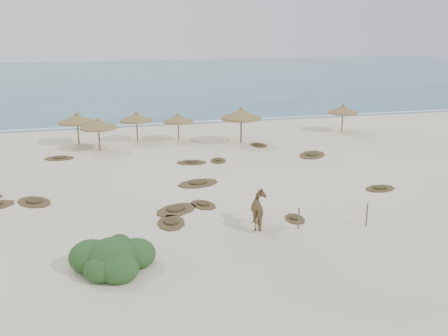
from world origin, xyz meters
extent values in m
plane|color=#F6EDCA|center=(0.00, 0.00, 0.00)|extent=(160.00, 160.00, 0.00)
cube|color=#255871|center=(0.00, 75.00, 0.00)|extent=(200.00, 100.00, 0.01)
cube|color=white|center=(0.00, 26.00, 0.00)|extent=(70.00, 0.60, 0.01)
cylinder|color=brown|center=(-5.78, 15.93, 1.00)|extent=(0.11, 0.11, 2.00)
cylinder|color=olive|center=(-5.78, 15.93, 1.83)|extent=(3.28, 3.28, 0.17)
cone|color=olive|center=(-5.78, 15.93, 2.14)|extent=(3.18, 3.18, 0.71)
cone|color=olive|center=(-5.78, 15.93, 2.57)|extent=(0.34, 0.34, 0.21)
cylinder|color=brown|center=(-7.42, 18.63, 1.02)|extent=(0.12, 0.12, 2.03)
cylinder|color=olive|center=(-7.42, 18.63, 1.86)|extent=(3.46, 3.46, 0.17)
cone|color=olive|center=(-7.42, 18.63, 2.18)|extent=(3.34, 3.34, 0.73)
cone|color=olive|center=(-7.42, 18.63, 2.61)|extent=(0.35, 0.35, 0.21)
cylinder|color=brown|center=(-2.59, 18.68, 0.96)|extent=(0.11, 0.11, 1.93)
cylinder|color=olive|center=(-2.59, 18.68, 1.76)|extent=(2.97, 2.97, 0.17)
cone|color=olive|center=(-2.59, 18.68, 2.06)|extent=(2.87, 2.87, 0.69)
cone|color=olive|center=(-2.59, 18.68, 2.48)|extent=(0.33, 0.33, 0.20)
cylinder|color=brown|center=(0.83, 17.93, 0.90)|extent=(0.10, 0.10, 1.80)
cylinder|color=olive|center=(0.83, 17.93, 1.65)|extent=(3.18, 3.18, 0.15)
cone|color=olive|center=(0.83, 17.93, 1.93)|extent=(3.07, 3.07, 0.64)
cone|color=olive|center=(0.83, 17.93, 2.32)|extent=(0.31, 0.31, 0.19)
cylinder|color=brown|center=(5.71, 15.61, 1.16)|extent=(0.13, 0.13, 2.31)
cylinder|color=olive|center=(5.71, 15.61, 2.11)|extent=(3.76, 3.76, 0.20)
cone|color=olive|center=(5.71, 15.61, 2.48)|extent=(3.63, 3.63, 0.83)
cone|color=olive|center=(5.71, 15.61, 2.97)|extent=(0.40, 0.40, 0.24)
cylinder|color=brown|center=(16.18, 17.88, 0.97)|extent=(0.11, 0.11, 1.94)
cylinder|color=olive|center=(16.18, 17.88, 1.78)|extent=(3.06, 3.06, 0.17)
cone|color=olive|center=(16.18, 17.88, 2.08)|extent=(2.95, 2.95, 0.69)
cone|color=olive|center=(16.18, 17.88, 2.50)|extent=(0.33, 0.33, 0.20)
imported|color=olive|center=(1.45, -2.00, 0.84)|extent=(1.21, 2.10, 1.67)
cylinder|color=#6C6451|center=(3.12, -2.75, 0.54)|extent=(0.09, 0.09, 1.08)
cylinder|color=#6C6451|center=(6.49, -3.23, 0.57)|extent=(0.09, 0.09, 1.14)
ellipsoid|color=#2E5223|center=(-5.72, -4.85, 0.57)|extent=(2.07, 2.07, 1.55)
ellipsoid|color=#2E5223|center=(-4.79, -4.54, 0.47)|extent=(1.66, 1.66, 1.24)
ellipsoid|color=#2E5223|center=(-6.55, -4.43, 0.52)|extent=(1.76, 1.76, 1.32)
ellipsoid|color=#2E5223|center=(-5.51, -5.57, 0.41)|extent=(1.55, 1.55, 1.17)
ellipsoid|color=#2E5223|center=(-6.13, -5.36, 0.39)|extent=(1.45, 1.45, 1.09)
ellipsoid|color=#2E5223|center=(-5.10, -3.91, 0.36)|extent=(1.24, 1.24, 0.93)
ellipsoid|color=#2E5223|center=(-5.41, -4.33, 0.93)|extent=(0.93, 0.93, 0.70)
ellipsoid|color=#2E5223|center=(-6.03, -4.74, 0.98)|extent=(0.83, 0.83, 0.62)
camera|label=1|loc=(-6.02, -23.43, 9.39)|focal=40.00mm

